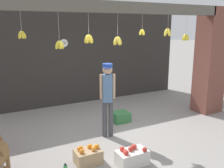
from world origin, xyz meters
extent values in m
plane|color=gray|center=(0.00, 0.00, 0.00)|extent=(60.00, 60.00, 0.00)
cube|color=#2D2B28|center=(0.00, 2.87, 1.49)|extent=(7.52, 0.12, 2.98)
cube|color=brown|center=(3.11, 0.30, 1.49)|extent=(0.70, 0.60, 2.98)
cube|color=#5B564C|center=(0.00, 0.12, 2.86)|extent=(5.62, 0.24, 0.24)
cylinder|color=#B2AD99|center=(-1.99, 0.11, 2.56)|extent=(0.01, 0.01, 0.35)
ellipsoid|color=yellow|center=(-1.95, 0.11, 2.32)|extent=(0.10, 0.05, 0.15)
ellipsoid|color=yellow|center=(-1.98, 0.15, 2.32)|extent=(0.07, 0.10, 0.16)
ellipsoid|color=yellow|center=(-2.02, 0.13, 2.32)|extent=(0.09, 0.08, 0.16)
ellipsoid|color=yellow|center=(-2.02, 0.09, 2.32)|extent=(0.09, 0.08, 0.16)
ellipsoid|color=yellow|center=(-1.98, 0.07, 2.32)|extent=(0.07, 0.10, 0.16)
cylinder|color=#B2AD99|center=(-1.31, 0.12, 2.47)|extent=(0.01, 0.01, 0.54)
ellipsoid|color=yellow|center=(-1.26, 0.12, 2.12)|extent=(0.12, 0.06, 0.18)
ellipsoid|color=yellow|center=(-1.31, 0.17, 2.12)|extent=(0.06, 0.12, 0.18)
ellipsoid|color=yellow|center=(-1.35, 0.12, 2.12)|extent=(0.12, 0.06, 0.18)
ellipsoid|color=yellow|center=(-1.31, 0.08, 2.12)|extent=(0.06, 0.12, 0.18)
cylinder|color=#B2AD99|center=(-0.71, 0.09, 2.52)|extent=(0.01, 0.01, 0.43)
ellipsoid|color=yellow|center=(-0.66, 0.09, 2.22)|extent=(0.13, 0.07, 0.20)
ellipsoid|color=yellow|center=(-0.69, 0.13, 2.22)|extent=(0.09, 0.13, 0.20)
ellipsoid|color=yellow|center=(-0.75, 0.12, 2.22)|extent=(0.12, 0.11, 0.21)
ellipsoid|color=yellow|center=(-0.75, 0.06, 2.22)|extent=(0.12, 0.11, 0.21)
ellipsoid|color=yellow|center=(-0.69, 0.04, 2.22)|extent=(0.09, 0.13, 0.20)
cylinder|color=#B2AD99|center=(-0.04, 0.09, 2.50)|extent=(0.01, 0.01, 0.49)
ellipsoid|color=gold|center=(0.01, 0.09, 2.16)|extent=(0.14, 0.07, 0.21)
ellipsoid|color=gold|center=(-0.04, 0.14, 2.16)|extent=(0.07, 0.14, 0.21)
ellipsoid|color=gold|center=(-0.09, 0.09, 2.16)|extent=(0.14, 0.07, 0.21)
ellipsoid|color=gold|center=(-0.04, 0.04, 2.16)|extent=(0.07, 0.14, 0.21)
cylinder|color=#B2AD99|center=(0.64, 0.17, 2.57)|extent=(0.01, 0.01, 0.34)
ellipsoid|color=yellow|center=(0.68, 0.17, 2.34)|extent=(0.10, 0.05, 0.15)
ellipsoid|color=yellow|center=(0.64, 0.20, 2.34)|extent=(0.05, 0.10, 0.15)
ellipsoid|color=yellow|center=(0.60, 0.17, 2.34)|extent=(0.10, 0.05, 0.15)
ellipsoid|color=yellow|center=(0.64, 0.13, 2.34)|extent=(0.05, 0.10, 0.15)
cylinder|color=#B2AD99|center=(1.33, 0.09, 2.58)|extent=(0.01, 0.01, 0.32)
ellipsoid|color=gold|center=(1.39, 0.09, 2.33)|extent=(0.14, 0.07, 0.21)
ellipsoid|color=gold|center=(1.33, 0.15, 2.33)|extent=(0.07, 0.14, 0.21)
ellipsoid|color=gold|center=(1.28, 0.09, 2.33)|extent=(0.14, 0.07, 0.21)
ellipsoid|color=gold|center=(1.33, 0.04, 2.33)|extent=(0.07, 0.14, 0.21)
cylinder|color=#B2AD99|center=(1.98, 0.16, 2.51)|extent=(0.01, 0.01, 0.47)
ellipsoid|color=yellow|center=(2.03, 0.16, 2.19)|extent=(0.12, 0.06, 0.18)
ellipsoid|color=yellow|center=(2.01, 0.20, 2.19)|extent=(0.10, 0.11, 0.19)
ellipsoid|color=yellow|center=(1.97, 0.21, 2.19)|extent=(0.08, 0.12, 0.19)
ellipsoid|color=yellow|center=(1.94, 0.18, 2.19)|extent=(0.12, 0.09, 0.19)
ellipsoid|color=yellow|center=(1.94, 0.14, 2.19)|extent=(0.12, 0.09, 0.19)
ellipsoid|color=yellow|center=(1.97, 0.12, 2.19)|extent=(0.08, 0.12, 0.19)
ellipsoid|color=yellow|center=(2.01, 0.13, 2.19)|extent=(0.10, 0.11, 0.19)
ellipsoid|color=olive|center=(-2.58, -0.67, 0.53)|extent=(0.36, 0.73, 0.28)
cylinder|color=olive|center=(-2.47, -0.41, 0.20)|extent=(0.07, 0.07, 0.40)
cone|color=brown|center=(-2.57, -1.06, 0.69)|extent=(0.06, 0.06, 0.08)
cylinder|color=olive|center=(-2.53, -0.29, 0.56)|extent=(0.07, 0.22, 0.28)
cylinder|color=#424247|center=(-0.22, 0.06, 0.41)|extent=(0.11, 0.11, 0.83)
cylinder|color=#424247|center=(-0.35, 0.11, 0.41)|extent=(0.11, 0.11, 0.83)
cube|color=#4C7099|center=(-0.29, 0.08, 1.14)|extent=(0.25, 0.23, 0.62)
cylinder|color=tan|center=(-0.16, 0.03, 1.18)|extent=(0.06, 0.06, 0.55)
cylinder|color=tan|center=(-0.42, 0.13, 1.18)|extent=(0.06, 0.06, 0.55)
sphere|color=tan|center=(-0.29, 0.08, 1.56)|extent=(0.21, 0.21, 0.21)
cylinder|color=#234299|center=(-0.29, 0.08, 1.65)|extent=(0.22, 0.22, 0.07)
cube|color=#234299|center=(-0.33, -0.02, 1.62)|extent=(0.21, 0.17, 0.01)
cube|color=tan|center=(-1.13, -0.78, 0.13)|extent=(0.48, 0.35, 0.26)
sphere|color=orange|center=(-1.07, -0.72, 0.30)|extent=(0.09, 0.09, 0.09)
sphere|color=orange|center=(-0.95, -0.79, 0.30)|extent=(0.09, 0.09, 0.09)
sphere|color=orange|center=(-1.27, -0.84, 0.30)|extent=(0.09, 0.09, 0.09)
sphere|color=orange|center=(-1.27, -0.73, 0.30)|extent=(0.09, 0.09, 0.09)
sphere|color=orange|center=(-1.04, -0.85, 0.30)|extent=(0.09, 0.09, 0.09)
sphere|color=orange|center=(-1.24, -0.72, 0.30)|extent=(0.09, 0.09, 0.09)
cube|color=silver|center=(-0.44, -1.21, 0.14)|extent=(0.57, 0.34, 0.28)
sphere|color=red|center=(-0.61, -1.28, 0.31)|extent=(0.09, 0.09, 0.09)
sphere|color=red|center=(-0.39, -1.16, 0.31)|extent=(0.09, 0.09, 0.09)
sphere|color=red|center=(-0.60, -1.23, 0.31)|extent=(0.09, 0.09, 0.09)
sphere|color=red|center=(-0.47, -1.20, 0.31)|extent=(0.09, 0.09, 0.09)
sphere|color=red|center=(-0.26, -1.33, 0.31)|extent=(0.09, 0.09, 0.09)
sphere|color=red|center=(-0.60, -1.12, 0.31)|extent=(0.09, 0.09, 0.09)
sphere|color=red|center=(-0.36, -1.15, 0.31)|extent=(0.09, 0.09, 0.09)
cube|color=#387A42|center=(0.42, 0.74, 0.13)|extent=(0.44, 0.40, 0.26)
cylinder|color=black|center=(-1.64, -1.06, 0.26)|extent=(0.04, 0.04, 0.03)
cylinder|color=black|center=(-0.41, 2.80, 1.96)|extent=(0.26, 0.01, 0.26)
cylinder|color=white|center=(-0.41, 2.79, 1.96)|extent=(0.25, 0.02, 0.25)
cube|color=black|center=(-0.41, 2.78, 1.99)|extent=(0.01, 0.01, 0.07)
cube|color=black|center=(-0.38, 2.78, 1.96)|extent=(0.09, 0.01, 0.01)
camera|label=1|loc=(-2.67, -4.68, 2.49)|focal=40.00mm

